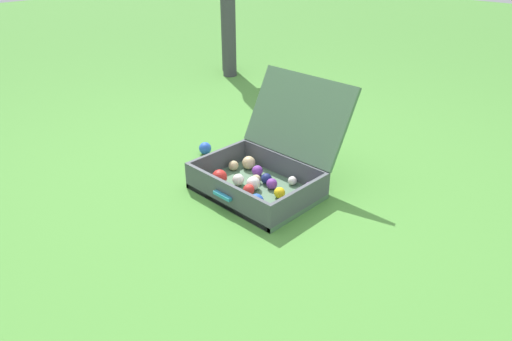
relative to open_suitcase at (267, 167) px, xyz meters
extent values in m
plane|color=#4C8C38|center=(-0.09, -0.06, -0.11)|extent=(16.00, 16.00, 0.00)
cube|color=#4C7051|center=(0.00, -0.08, -0.10)|extent=(0.58, 0.42, 0.03)
cube|color=#4C5156|center=(-0.28, -0.08, -0.04)|extent=(0.02, 0.42, 0.14)
cube|color=#4C5156|center=(0.28, -0.08, -0.04)|extent=(0.02, 0.42, 0.14)
cube|color=#4C5156|center=(0.00, -0.28, -0.04)|extent=(0.54, 0.02, 0.14)
cube|color=#4C5156|center=(0.00, 0.12, -0.04)|extent=(0.54, 0.02, 0.14)
cube|color=#4C7051|center=(0.00, 0.23, 0.21)|extent=(0.58, 0.21, 0.38)
cube|color=teal|center=(0.00, -0.30, -0.04)|extent=(0.11, 0.02, 0.02)
sphere|color=red|center=(-0.16, -0.17, -0.05)|extent=(0.08, 0.08, 0.08)
sphere|color=white|center=(0.11, 0.08, -0.07)|extent=(0.04, 0.04, 0.04)
sphere|color=white|center=(-0.09, -0.11, -0.06)|extent=(0.06, 0.06, 0.06)
sphere|color=red|center=(0.02, -0.15, -0.06)|extent=(0.06, 0.06, 0.06)
sphere|color=orange|center=(0.25, -0.13, -0.07)|extent=(0.04, 0.04, 0.04)
sphere|color=white|center=(0.00, -0.09, -0.06)|extent=(0.07, 0.07, 0.07)
sphere|color=blue|center=(0.13, -0.20, -0.06)|extent=(0.07, 0.07, 0.07)
sphere|color=#CCDB38|center=(0.07, -0.24, -0.07)|extent=(0.05, 0.05, 0.05)
sphere|color=purple|center=(-0.09, 0.02, -0.06)|extent=(0.06, 0.06, 0.06)
sphere|color=yellow|center=(0.14, -0.06, -0.06)|extent=(0.05, 0.05, 0.05)
sphere|color=#D1B784|center=(-0.18, 0.05, -0.05)|extent=(0.07, 0.07, 0.07)
sphere|color=#D1B784|center=(-0.04, -0.04, -0.07)|extent=(0.04, 0.04, 0.04)
sphere|color=purple|center=(0.22, 0.07, -0.06)|extent=(0.06, 0.06, 0.06)
sphere|color=purple|center=(0.06, -0.02, -0.06)|extent=(0.05, 0.05, 0.05)
sphere|color=#D1B784|center=(-0.22, -0.02, -0.06)|extent=(0.05, 0.05, 0.05)
sphere|color=navy|center=(0.00, 0.00, -0.06)|extent=(0.05, 0.05, 0.05)
sphere|color=blue|center=(-0.53, 0.04, -0.08)|extent=(0.07, 0.07, 0.07)
cylinder|color=#3D3D42|center=(-1.77, 1.38, 0.32)|extent=(0.12, 0.12, 0.87)
cylinder|color=#3D3D42|center=(-1.63, 1.26, 0.32)|extent=(0.12, 0.12, 0.87)
camera|label=1|loc=(1.39, -1.50, 1.05)|focal=32.42mm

